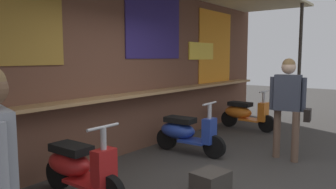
{
  "coord_description": "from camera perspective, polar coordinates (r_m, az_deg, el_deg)",
  "views": [
    {
      "loc": [
        -3.66,
        -2.2,
        1.74
      ],
      "look_at": [
        1.11,
        1.42,
        1.06
      ],
      "focal_mm": 35.11,
      "sensor_mm": 36.0,
      "label": 1
    }
  ],
  "objects": [
    {
      "name": "scooter_orange",
      "position": [
        8.21,
        13.11,
        -3.16
      ],
      "size": [
        0.47,
        1.4,
        0.97
      ],
      "rotation": [
        0.0,
        0.0,
        -1.62
      ],
      "color": "orange",
      "rests_on": "ground_plane"
    },
    {
      "name": "shopper_with_handbag",
      "position": [
        5.86,
        20.17,
        -0.61
      ],
      "size": [
        0.34,
        0.67,
        1.72
      ],
      "rotation": [
        0.0,
        0.0,
        0.16
      ],
      "color": "brown",
      "rests_on": "ground_plane"
    },
    {
      "name": "ground_plane",
      "position": [
        4.61,
        5.94,
        -15.71
      ],
      "size": [
        31.9,
        31.9,
        0.0
      ],
      "primitive_type": "plane",
      "color": "#383533"
    },
    {
      "name": "market_stall_facade",
      "position": [
        5.5,
        -10.95,
        6.86
      ],
      "size": [
        11.39,
        2.13,
        3.24
      ],
      "color": "brown",
      "rests_on": "ground_plane"
    },
    {
      "name": "scooter_blue",
      "position": [
        6.01,
        3.06,
        -6.51
      ],
      "size": [
        0.47,
        1.4,
        0.97
      ],
      "rotation": [
        0.0,
        0.0,
        -1.52
      ],
      "color": "#233D9E",
      "rests_on": "ground_plane"
    },
    {
      "name": "merchandise_crate",
      "position": [
        4.38,
        7.42,
        -14.92
      ],
      "size": [
        0.5,
        0.42,
        0.29
      ],
      "primitive_type": "cube",
      "rotation": [
        0.0,
        0.0,
        -0.14
      ],
      "color": "#3D3833",
      "rests_on": "ground_plane"
    },
    {
      "name": "scooter_red",
      "position": [
        4.32,
        -15.41,
        -11.97
      ],
      "size": [
        0.46,
        1.4,
        0.97
      ],
      "rotation": [
        0.0,
        0.0,
        -1.56
      ],
      "color": "red",
      "rests_on": "ground_plane"
    }
  ]
}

